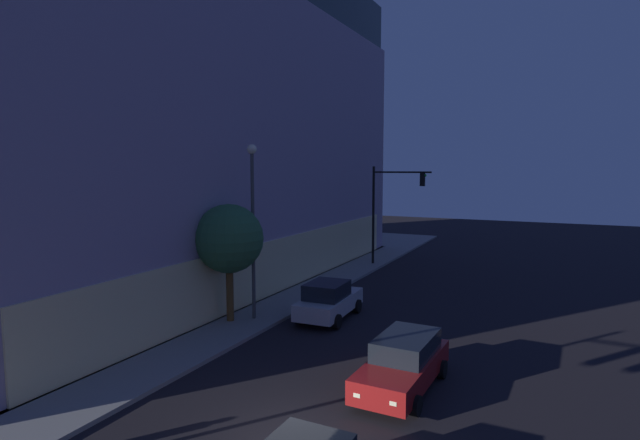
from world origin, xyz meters
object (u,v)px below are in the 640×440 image
(modern_building, at_px, (141,120))
(car_red, at_px, (404,362))
(sidewalk_tree, at_px, (229,239))
(traffic_light_far_corner, at_px, (390,200))
(car_silver, at_px, (329,300))
(street_lamp_sidewalk, at_px, (253,210))

(modern_building, distance_m, car_red, 23.79)
(sidewalk_tree, bearing_deg, modern_building, 61.06)
(traffic_light_far_corner, xyz_separation_m, sidewalk_tree, (-15.92, 2.32, -0.90))
(car_red, bearing_deg, car_silver, 42.38)
(car_silver, bearing_deg, car_red, -137.62)
(traffic_light_far_corner, xyz_separation_m, street_lamp_sidewalk, (-15.15, 1.55, 0.35))
(street_lamp_sidewalk, height_order, car_red, street_lamp_sidewalk)
(modern_building, relative_size, car_red, 7.35)
(traffic_light_far_corner, distance_m, sidewalk_tree, 16.12)
(street_lamp_sidewalk, xyz_separation_m, car_silver, (1.85, -2.91, -4.23))
(traffic_light_far_corner, bearing_deg, modern_building, 126.57)
(sidewalk_tree, xyz_separation_m, car_silver, (2.61, -3.68, -2.98))
(street_lamp_sidewalk, distance_m, sidewalk_tree, 1.66)
(sidewalk_tree, relative_size, car_red, 1.09)
(modern_building, xyz_separation_m, street_lamp_sidewalk, (-5.30, -11.73, -4.93))
(modern_building, bearing_deg, car_red, -114.85)
(traffic_light_far_corner, distance_m, car_silver, 13.93)
(street_lamp_sidewalk, xyz_separation_m, car_red, (-3.92, -8.18, -4.26))
(traffic_light_far_corner, xyz_separation_m, car_red, (-19.08, -6.62, -3.92))
(car_silver, bearing_deg, traffic_light_far_corner, 5.83)
(modern_building, relative_size, car_silver, 7.99)
(modern_building, height_order, traffic_light_far_corner, modern_building)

